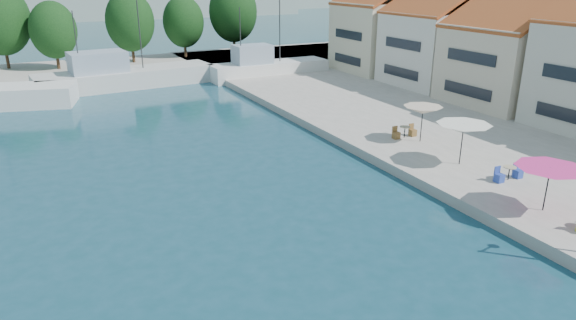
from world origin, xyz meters
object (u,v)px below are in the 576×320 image
trawler_04 (266,69)px  umbrella_white (463,128)px  trawler_03 (122,77)px  umbrella_cream (423,110)px  umbrella_pink (550,173)px

trawler_04 → umbrella_white: trawler_04 is taller
trawler_03 → umbrella_cream: bearing=-69.8°
umbrella_pink → umbrella_white: (1.02, 6.46, 0.29)m
umbrella_cream → trawler_03: bearing=115.6°
trawler_03 → umbrella_pink: size_ratio=5.71×
trawler_04 → umbrella_white: bearing=-94.1°
trawler_03 → trawler_04: (15.30, -2.22, 0.00)m
trawler_03 → umbrella_pink: 42.31m
trawler_03 → trawler_04: size_ratio=1.35×
trawler_03 → umbrella_cream: size_ratio=7.07×
umbrella_white → trawler_04: bearing=86.5°
trawler_04 → umbrella_cream: size_ratio=5.25×
trawler_03 → umbrella_white: 36.56m
trawler_03 → umbrella_white: trawler_03 is taller
trawler_04 → umbrella_pink: 38.37m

